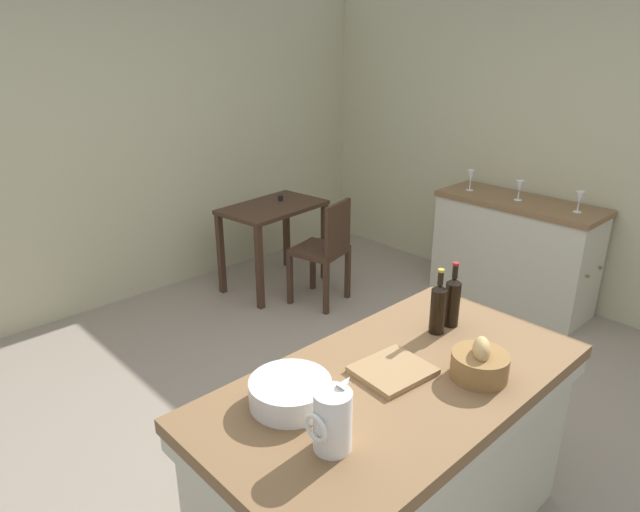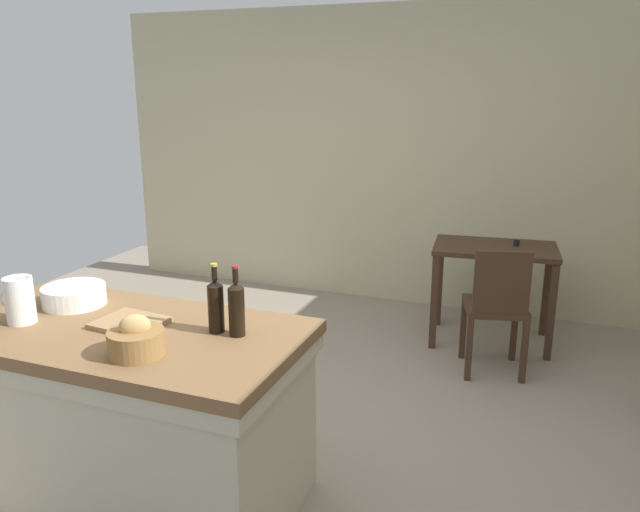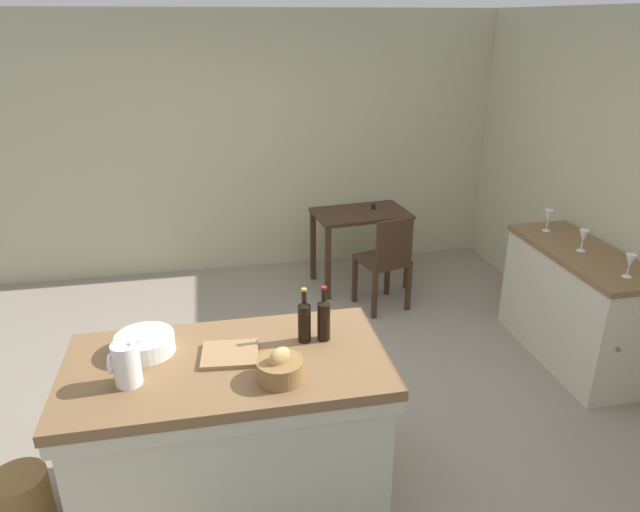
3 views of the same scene
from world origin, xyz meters
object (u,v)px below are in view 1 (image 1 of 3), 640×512
bread_basket (480,363)px  wine_glass_middle (471,176)px  wine_bottle_dark (452,300)px  wine_glass_left (520,187)px  side_cabinet (513,251)px  wine_glass_far_left (580,198)px  pitcher (332,420)px  wooden_chair (325,248)px  cutting_board (393,370)px  island_table (392,457)px  wash_bowl (290,392)px  wine_bottle_amber (438,307)px

bread_basket → wine_glass_middle: bearing=33.4°
wine_bottle_dark → wine_glass_left: (2.12, 0.80, 0.02)m
side_cabinet → wine_glass_far_left: (0.00, -0.46, 0.56)m
wine_bottle_dark → wine_glass_left: size_ratio=1.95×
pitcher → wine_glass_middle: bearing=25.3°
side_cabinet → wooden_chair: size_ratio=1.48×
cutting_board → wine_glass_far_left: 2.69m
island_table → pitcher: (-0.48, -0.11, 0.51)m
wine_glass_far_left → wine_glass_middle: 0.92m
side_cabinet → cutting_board: bearing=-162.0°
island_table → wash_bowl: wash_bowl is taller
bread_basket → wine_glass_middle: size_ratio=1.28×
bread_basket → wine_glass_left: wine_glass_left is taller
bread_basket → wine_bottle_amber: bearing=61.8°
island_table → wine_bottle_amber: 0.69m
island_table → bread_basket: (0.25, -0.22, 0.46)m
wine_bottle_dark → wine_glass_middle: (2.11, 1.25, 0.03)m
pitcher → wash_bowl: bearing=78.4°
island_table → pitcher: 0.71m
wine_glass_left → wash_bowl: bearing=-166.4°
wooden_chair → pitcher: pitcher is taller
wash_bowl → bread_basket: bread_basket is taller
pitcher → wine_glass_left: (3.13, 1.03, 0.04)m
cutting_board → wooden_chair: bearing=52.6°
bread_basket → wine_glass_far_left: size_ratio=1.43×
wine_glass_far_left → wine_glass_middle: wine_glass_middle is taller
side_cabinet → wooden_chair: 1.59m
island_table → pitcher: pitcher is taller
wooden_chair → wash_bowl: wash_bowl is taller
wine_glass_left → pitcher: bearing=-161.9°
island_table → side_cabinet: 2.82m
island_table → bread_basket: size_ratio=7.27×
side_cabinet → wine_glass_middle: bearing=93.9°
wash_bowl → cutting_board: size_ratio=1.06×
wooden_chair → wine_glass_left: wine_glass_left is taller
wash_bowl → wine_glass_middle: wine_glass_middle is taller
side_cabinet → pitcher: size_ratio=5.15×
wash_bowl → wine_glass_left: (3.07, 0.74, 0.10)m
island_table → wash_bowl: size_ratio=5.40×
pitcher → wine_glass_far_left: pitcher is taller
wooden_chair → wine_glass_far_left: (1.19, -1.53, 0.52)m
side_cabinet → wine_bottle_amber: (-2.25, -0.78, 0.54)m
bread_basket → wine_bottle_amber: 0.39m
wine_glass_far_left → wine_glass_middle: bearing=92.0°
cutting_board → wine_bottle_dark: size_ratio=0.91×
pitcher → wine_glass_far_left: size_ratio=1.62×
wooden_chair → wine_bottle_amber: size_ratio=2.86×
island_table → wine_glass_far_left: (2.68, 0.44, 0.55)m
pitcher → wine_glass_far_left: 3.20m
side_cabinet → wash_bowl: 3.21m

